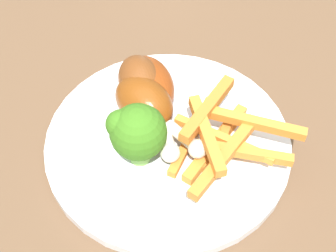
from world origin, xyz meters
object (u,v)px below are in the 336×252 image
dinner_plate (168,142)px  chicken_drumstick_far (149,89)px  chicken_drumstick_extra (141,85)px  broccoli_floret_front (137,131)px  dining_table (149,176)px  chicken_drumstick_near (146,105)px  carrot_fries_pile (220,138)px

dinner_plate → chicken_drumstick_far: size_ratio=1.76×
chicken_drumstick_far → chicken_drumstick_extra: 0.01m
dinner_plate → chicken_drumstick_far: bearing=-7.8°
broccoli_floret_front → chicken_drumstick_extra: (0.07, -0.04, -0.02)m
dining_table → broccoli_floret_front: size_ratio=14.97×
dinner_plate → chicken_drumstick_near: (0.03, 0.01, 0.03)m
dinner_plate → chicken_drumstick_extra: size_ratio=2.18×
carrot_fries_pile → dinner_plate: bearing=43.0°
broccoli_floret_front → chicken_drumstick_far: (0.06, -0.04, -0.02)m
carrot_fries_pile → chicken_drumstick_extra: size_ratio=1.15×
dinner_plate → broccoli_floret_front: broccoli_floret_front is taller
broccoli_floret_front → chicken_drumstick_extra: broccoli_floret_front is taller
dinner_plate → dining_table: bearing=10.5°
chicken_drumstick_far → dinner_plate: bearing=172.2°
dinner_plate → chicken_drumstick_near: bearing=12.1°
chicken_drumstick_near → chicken_drumstick_far: bearing=-35.3°
dinner_plate → chicken_drumstick_near: 0.04m
dining_table → broccoli_floret_front: broccoli_floret_front is taller
dining_table → chicken_drumstick_near: 0.14m
chicken_drumstick_extra → carrot_fries_pile: bearing=-161.1°
broccoli_floret_front → chicken_drumstick_extra: 0.08m
broccoli_floret_front → chicken_drumstick_far: broccoli_floret_front is taller
chicken_drumstick_near → chicken_drumstick_extra: size_ratio=1.10×
dining_table → chicken_drumstick_extra: size_ratio=9.01×
dining_table → chicken_drumstick_far: 0.14m
carrot_fries_pile → broccoli_floret_front: bearing=65.6°
chicken_drumstick_near → chicken_drumstick_extra: same height
broccoli_floret_front → chicken_drumstick_far: bearing=-36.6°
carrot_fries_pile → chicken_drumstick_far: (0.09, 0.03, -0.00)m
dining_table → chicken_drumstick_extra: 0.14m
chicken_drumstick_near → dinner_plate: bearing=-167.9°
chicken_drumstick_extra → chicken_drumstick_near: bearing=160.9°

